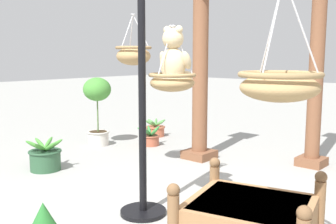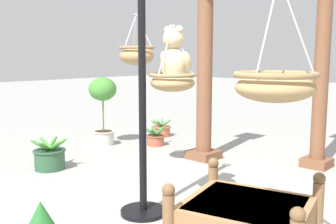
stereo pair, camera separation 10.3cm
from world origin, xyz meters
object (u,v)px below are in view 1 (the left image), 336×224
at_px(hanging_basket_right_low, 280,85).
at_px(potted_plant_tall_leafy, 150,138).
at_px(teddy_bear, 174,58).
at_px(potted_plant_trailing_ivy, 155,130).
at_px(hanging_basket_left_high, 134,55).
at_px(hanging_basket_with_teddy, 172,81).
at_px(potted_plant_broad_leaf, 45,158).
at_px(greenhouse_pillar_left, 317,56).
at_px(greenhouse_pillar_right, 200,76).
at_px(display_pole_central, 143,131).
at_px(potted_plant_conical_shrub, 97,103).

distance_m(hanging_basket_right_low, potted_plant_tall_leafy, 4.41).
height_order(teddy_bear, potted_plant_trailing_ivy, teddy_bear).
bearing_deg(potted_plant_tall_leafy, hanging_basket_left_high, -52.99).
relative_size(hanging_basket_with_teddy, hanging_basket_right_low, 0.82).
distance_m(hanging_basket_with_teddy, potted_plant_broad_leaf, 2.43).
height_order(hanging_basket_with_teddy, teddy_bear, hanging_basket_with_teddy).
height_order(hanging_basket_left_high, greenhouse_pillar_left, greenhouse_pillar_left).
relative_size(greenhouse_pillar_right, potted_plant_trailing_ivy, 5.88).
bearing_deg(hanging_basket_right_low, hanging_basket_with_teddy, 157.93).
distance_m(display_pole_central, hanging_basket_with_teddy, 0.55).
bearing_deg(potted_plant_conical_shrub, greenhouse_pillar_left, 19.50).
distance_m(potted_plant_tall_leafy, potted_plant_conical_shrub, 1.06).
bearing_deg(hanging_basket_left_high, potted_plant_broad_leaf, -147.25).
bearing_deg(hanging_basket_right_low, hanging_basket_left_high, 155.42).
relative_size(hanging_basket_with_teddy, hanging_basket_left_high, 0.99).
bearing_deg(display_pole_central, hanging_basket_left_high, 139.65).
xyz_separation_m(hanging_basket_with_teddy, greenhouse_pillar_left, (0.41, 2.47, 0.23)).
bearing_deg(potted_plant_trailing_ivy, hanging_basket_left_high, -53.03).
height_order(hanging_basket_right_low, potted_plant_tall_leafy, hanging_basket_right_low).
distance_m(greenhouse_pillar_right, potted_plant_conical_shrub, 1.93).
xyz_separation_m(greenhouse_pillar_left, greenhouse_pillar_right, (-1.40, -0.70, -0.28)).
bearing_deg(greenhouse_pillar_left, teddy_bear, -99.47).
xyz_separation_m(greenhouse_pillar_right, potted_plant_conical_shrub, (-1.81, -0.44, -0.51)).
relative_size(hanging_basket_with_teddy, potted_plant_conical_shrub, 0.53).
distance_m(display_pole_central, greenhouse_pillar_left, 2.86).
relative_size(hanging_basket_left_high, potted_plant_trailing_ivy, 1.44).
xyz_separation_m(display_pole_central, potted_plant_broad_leaf, (-2.01, 0.18, -0.64)).
relative_size(display_pole_central, potted_plant_conical_shrub, 2.22).
height_order(hanging_basket_with_teddy, greenhouse_pillar_left, greenhouse_pillar_left).
distance_m(teddy_bear, potted_plant_broad_leaf, 2.54).
height_order(greenhouse_pillar_left, potted_plant_tall_leafy, greenhouse_pillar_left).
height_order(greenhouse_pillar_left, potted_plant_trailing_ivy, greenhouse_pillar_left).
distance_m(greenhouse_pillar_left, potted_plant_broad_leaf, 3.85).
relative_size(hanging_basket_left_high, potted_plant_conical_shrub, 0.54).
height_order(teddy_bear, potted_plant_broad_leaf, teddy_bear).
relative_size(hanging_basket_with_teddy, greenhouse_pillar_right, 0.24).
bearing_deg(hanging_basket_right_low, potted_plant_trailing_ivy, 142.05).
relative_size(display_pole_central, greenhouse_pillar_left, 0.83).
bearing_deg(potted_plant_broad_leaf, teddy_bear, 2.43).
distance_m(greenhouse_pillar_left, potted_plant_conical_shrub, 3.50).
bearing_deg(hanging_basket_with_teddy, potted_plant_broad_leaf, -178.20).
distance_m(hanging_basket_with_teddy, potted_plant_conical_shrub, 3.16).
bearing_deg(greenhouse_pillar_right, display_pole_central, -67.30).
bearing_deg(potted_plant_conical_shrub, potted_plant_broad_leaf, -65.32).
height_order(greenhouse_pillar_left, potted_plant_conical_shrub, greenhouse_pillar_left).
xyz_separation_m(teddy_bear, potted_plant_tall_leafy, (-2.13, 1.88, -1.37)).
relative_size(greenhouse_pillar_right, potted_plant_tall_leafy, 5.86).
bearing_deg(potted_plant_broad_leaf, hanging_basket_right_low, -7.71).
bearing_deg(teddy_bear, potted_plant_tall_leafy, 138.56).
bearing_deg(potted_plant_broad_leaf, potted_plant_trailing_ivy, 99.47).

